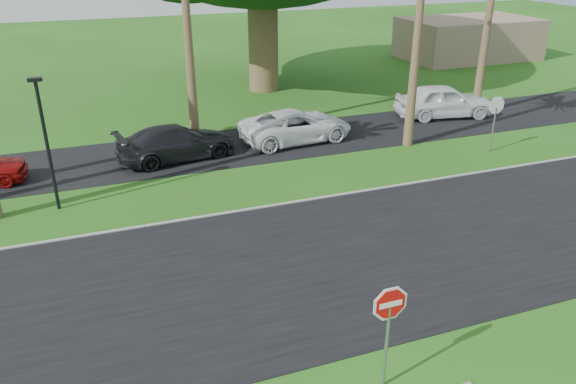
% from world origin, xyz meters
% --- Properties ---
extents(ground, '(120.00, 120.00, 0.00)m').
position_xyz_m(ground, '(0.00, 0.00, 0.00)').
color(ground, '#244F13').
rests_on(ground, ground).
extents(road, '(120.00, 8.00, 0.02)m').
position_xyz_m(road, '(0.00, 2.00, 0.01)').
color(road, black).
rests_on(road, ground).
extents(parking_strip, '(120.00, 5.00, 0.02)m').
position_xyz_m(parking_strip, '(0.00, 12.50, 0.01)').
color(parking_strip, black).
rests_on(parking_strip, ground).
extents(curb, '(120.00, 0.12, 0.06)m').
position_xyz_m(curb, '(0.00, 6.05, 0.03)').
color(curb, gray).
rests_on(curb, ground).
extents(stop_sign_near, '(1.05, 0.07, 2.62)m').
position_xyz_m(stop_sign_near, '(0.50, -3.00, 1.77)').
color(stop_sign_near, gray).
rests_on(stop_sign_near, ground).
extents(stop_sign_far, '(1.05, 0.07, 2.62)m').
position_xyz_m(stop_sign_far, '(12.00, 8.00, 1.77)').
color(stop_sign_far, gray).
rests_on(stop_sign_far, ground).
extents(streetlight_right, '(0.45, 0.25, 4.64)m').
position_xyz_m(streetlight_right, '(-6.00, 8.50, 2.65)').
color(streetlight_right, black).
rests_on(streetlight_right, ground).
extents(building_far, '(10.00, 6.00, 3.00)m').
position_xyz_m(building_far, '(24.00, 26.00, 1.50)').
color(building_far, gray).
rests_on(building_far, ground).
extents(car_dark, '(5.29, 2.88, 1.45)m').
position_xyz_m(car_dark, '(-1.23, 11.87, 0.73)').
color(car_dark, black).
rests_on(car_dark, ground).
extents(car_minivan, '(5.43, 2.87, 1.46)m').
position_xyz_m(car_minivan, '(4.40, 12.26, 0.73)').
color(car_minivan, white).
rests_on(car_minivan, ground).
extents(car_pickup, '(5.34, 2.91, 1.72)m').
position_xyz_m(car_pickup, '(13.04, 13.16, 0.86)').
color(car_pickup, white).
rests_on(car_pickup, ground).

